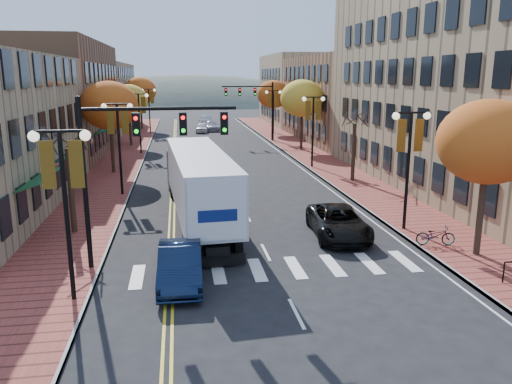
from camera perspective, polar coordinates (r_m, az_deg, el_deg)
name	(u,v)px	position (r m, az deg, el deg)	size (l,w,h in m)	color
ground	(284,289)	(18.95, 3.22, -11.00)	(200.00, 200.00, 0.00)	black
sidewalk_left	(125,156)	(50.28, -14.80, 3.95)	(4.00, 85.00, 0.15)	brown
sidewalk_right	(304,152)	(51.57, 5.56, 4.55)	(4.00, 85.00, 0.15)	brown
building_left_mid	(42,99)	(54.60, -23.26, 9.76)	(12.00, 24.00, 11.00)	brown
building_left_far	(87,96)	(79.09, -18.79, 10.31)	(12.00, 26.00, 9.50)	#9E8966
building_right_near	(496,79)	(39.67, 25.75, 11.54)	(15.00, 28.00, 15.00)	#997F5B
building_right_mid	(362,99)	(62.99, 12.03, 10.39)	(15.00, 24.00, 10.00)	brown
building_right_far	(314,90)	(83.91, 6.68, 11.55)	(15.00, 20.00, 11.00)	#9E8966
tree_left_a	(71,191)	(26.05, -20.37, 0.14)	(0.28, 0.28, 4.20)	#382619
tree_left_b	(109,106)	(41.31, -16.41, 9.45)	(4.48, 4.48, 7.21)	#382619
tree_left_c	(129,101)	(57.21, -14.34, 10.07)	(4.16, 4.16, 6.69)	#382619
tree_left_d	(140,91)	(75.12, -13.10, 11.20)	(4.61, 4.61, 7.42)	#382619
tree_right_a	(488,142)	(22.91, 24.98, 5.18)	(4.16, 4.16, 6.69)	#382619
tree_right_b	(354,152)	(37.53, 11.08, 4.50)	(0.28, 0.28, 4.20)	#382619
tree_right_c	(302,98)	(52.50, 5.28, 10.60)	(4.48, 4.48, 7.21)	#382619
tree_right_d	(273,94)	(68.13, 1.98, 11.10)	(4.35, 4.35, 7.00)	#382619
lamp_left_a	(64,183)	(17.67, -21.12, 0.98)	(1.96, 0.36, 6.05)	black
lamp_left_b	(118,131)	(33.30, -15.45, 6.74)	(1.96, 0.36, 6.05)	black
lamp_left_c	(139,111)	(51.16, -13.22, 8.96)	(1.96, 0.36, 6.05)	black
lamp_left_d	(149,102)	(69.09, -12.13, 10.02)	(1.96, 0.36, 6.05)	black
lamp_right_a	(409,148)	(25.71, 17.12, 4.86)	(1.96, 0.36, 6.05)	black
lamp_right_b	(313,118)	(42.54, 6.54, 8.43)	(1.96, 0.36, 6.05)	black
lamp_right_c	(273,105)	(60.05, 1.98, 9.87)	(1.96, 0.36, 6.05)	black
traffic_mast_near	(133,150)	(20.18, -13.88, 4.72)	(6.10, 0.35, 7.00)	black
traffic_mast_far	(256,100)	(59.67, 0.05, 10.46)	(6.10, 0.34, 7.00)	black
semi_truck	(197,179)	(27.20, -6.77, 1.51)	(3.57, 15.87, 3.93)	black
navy_sedan	(180,265)	(19.33, -8.65, -8.20)	(1.60, 4.60, 1.52)	black
black_suv	(338,222)	(24.85, 9.39, -3.40)	(2.46, 5.34, 1.48)	black
car_far_white	(202,127)	(70.52, -6.21, 7.35)	(1.62, 4.02, 1.37)	silver
car_far_silver	(211,126)	(72.62, -5.15, 7.55)	(1.96, 4.82, 1.40)	#99989F
car_far_oncoming	(205,120)	(80.98, -5.82, 8.15)	(1.59, 4.56, 1.50)	#ABAAB1
bicycle	(436,235)	(24.37, 19.83, -4.68)	(0.61, 1.76, 0.92)	gray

